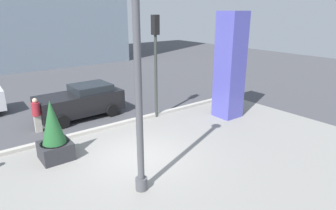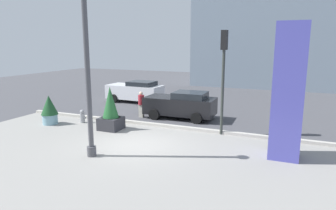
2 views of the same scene
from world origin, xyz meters
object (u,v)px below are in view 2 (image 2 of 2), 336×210
Objects in this scene: pedestrian_by_curb at (141,103)px; art_pillar_blue at (288,92)px; car_curb_east at (135,91)px; traffic_light_corner at (223,66)px; potted_plant_by_pillar at (49,109)px; car_curb_west at (181,105)px; fire_hydrant at (82,116)px; lamp_post at (88,77)px; potted_plant_near_right at (111,111)px.

art_pillar_blue is at bearing -24.23° from pedestrian_by_curb.
pedestrian_by_curb is at bearing -56.98° from car_curb_east.
traffic_light_corner reaches higher than pedestrian_by_curb.
potted_plant_by_pillar and car_curb_west have the same top height.
car_curb_east is (1.17, 7.58, -0.01)m from potted_plant_by_pillar.
pedestrian_by_curb is (-8.24, 3.71, -1.72)m from art_pillar_blue.
car_curb_east is at bearing 92.33° from fire_hydrant.
car_curb_west is at bearing 33.82° from fire_hydrant.
car_curb_west is at bearing 33.74° from potted_plant_by_pillar.
lamp_post reaches higher than potted_plant_by_pillar.
traffic_light_corner reaches higher than potted_plant_near_right.
art_pillar_blue is at bearing -4.72° from potted_plant_near_right.
art_pillar_blue is 10.97m from fire_hydrant.
art_pillar_blue is 1.21× the size of car_curb_east.
art_pillar_blue is at bearing -1.35° from potted_plant_by_pillar.
lamp_post reaches higher than fire_hydrant.
lamp_post reaches higher than car_curb_west.
potted_plant_near_right is 0.54× the size of car_curb_west.
art_pillar_blue is 12.24m from potted_plant_by_pillar.
car_curb_west is (1.06, 7.24, -2.31)m from lamp_post.
lamp_post is 11.63m from car_curb_east.
car_curb_west is 2.67× the size of pedestrian_by_curb.
lamp_post is 6.15m from fire_hydrant.
potted_plant_by_pillar is (-5.12, 3.12, -2.29)m from lamp_post.
lamp_post is 8.59× the size of fire_hydrant.
traffic_light_corner is 4.53m from car_curb_west.
potted_plant_near_right is at bearing 111.98° from lamp_post.
car_curb_west reaches higher than fire_hydrant.
fire_hydrant is at bearing 132.11° from lamp_post.
potted_plant_near_right is at bearing -123.73° from car_curb_west.
lamp_post is 7.56m from art_pillar_blue.
potted_plant_near_right is at bearing 6.34° from potted_plant_by_pillar.
potted_plant_near_right is 0.45× the size of traffic_light_corner.
car_curb_west is at bearing 141.96° from traffic_light_corner.
potted_plant_near_right is 6.10m from traffic_light_corner.
car_curb_east is at bearing 110.27° from lamp_post.
car_curb_east is at bearing 145.43° from car_curb_west.
lamp_post is at bearing -98.30° from car_curb_west.
pedestrian_by_curb is (-1.25, 6.54, -2.27)m from lamp_post.
art_pillar_blue reaches higher than potted_plant_by_pillar.
car_curb_west is at bearing 16.90° from pedestrian_by_curb.
art_pillar_blue is (6.99, 2.83, -0.56)m from lamp_post.
potted_plant_by_pillar is 0.32× the size of traffic_light_corner.
lamp_post is 1.51× the size of car_curb_east.
car_curb_east reaches higher than potted_plant_by_pillar.
car_curb_east reaches higher than fire_hydrant.
art_pillar_blue is 6.88× the size of fire_hydrant.
art_pillar_blue reaches higher than traffic_light_corner.
car_curb_east is (-10.94, 7.86, -1.75)m from art_pillar_blue.
traffic_light_corner reaches higher than car_curb_east.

